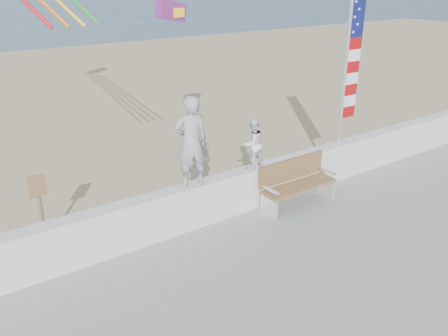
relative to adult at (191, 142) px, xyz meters
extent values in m
plane|color=#335166|center=(0.42, -2.00, -1.96)|extent=(220.00, 220.00, 0.00)
cube|color=tan|center=(0.42, 7.00, -1.92)|extent=(90.00, 40.00, 0.08)
cube|color=silver|center=(0.42, 0.00, -1.33)|extent=(30.00, 0.35, 0.90)
imported|color=#96969C|center=(0.00, 0.00, 0.00)|extent=(0.73, 0.57, 1.77)
imported|color=silver|center=(1.49, 0.00, -0.34)|extent=(0.56, 0.45, 1.08)
cube|color=olive|center=(2.37, -0.55, -1.34)|extent=(1.80, 0.50, 0.06)
cube|color=brown|center=(2.37, -0.28, -1.03)|extent=(1.80, 0.05, 0.50)
cube|color=silver|center=(1.52, -0.55, -1.58)|extent=(0.06, 0.50, 0.40)
cube|color=white|center=(1.52, -0.60, -1.18)|extent=(0.06, 0.45, 0.05)
cube|color=silver|center=(3.22, -0.55, -1.58)|extent=(0.06, 0.50, 0.40)
cube|color=white|center=(3.22, -0.60, -1.18)|extent=(0.06, 0.45, 0.05)
cylinder|color=white|center=(4.15, 0.00, 0.87)|extent=(0.08, 0.08, 3.50)
cube|color=#0F1451|center=(4.39, 0.00, 2.07)|extent=(0.44, 0.02, 0.95)
cube|color=#9E0A0C|center=(4.39, 0.00, -0.13)|extent=(0.44, 0.02, 0.26)
cube|color=white|center=(4.39, 0.00, 0.14)|extent=(0.44, 0.02, 0.26)
cube|color=#9E0A0C|center=(4.39, 0.00, 0.40)|extent=(0.44, 0.02, 0.26)
cube|color=white|center=(4.39, 0.00, 0.67)|extent=(0.44, 0.02, 0.26)
cube|color=#9E0A0C|center=(4.39, 0.00, 0.93)|extent=(0.44, 0.02, 0.26)
cube|color=white|center=(4.39, 0.00, 1.19)|extent=(0.44, 0.02, 0.26)
cube|color=#9E0A0C|center=(4.39, 0.00, 1.46)|extent=(0.44, 0.02, 0.26)
sphere|color=white|center=(4.27, -0.02, 1.72)|extent=(0.06, 0.06, 0.06)
sphere|color=white|center=(4.39, -0.02, 1.88)|extent=(0.06, 0.06, 0.06)
sphere|color=white|center=(4.27, -0.02, 2.04)|extent=(0.06, 0.06, 0.06)
sphere|color=white|center=(4.39, -0.02, 2.20)|extent=(0.06, 0.06, 0.06)
sphere|color=white|center=(4.27, -0.02, 2.36)|extent=(0.06, 0.06, 0.06)
cube|color=red|center=(1.43, 3.11, 2.11)|extent=(0.87, 0.37, 0.58)
cube|color=yellow|center=(1.58, 3.11, 2.06)|extent=(0.30, 0.22, 0.22)
cylinder|color=olive|center=(-2.61, 1.11, -1.28)|extent=(0.07, 0.07, 1.20)
cube|color=olive|center=(-2.61, 1.09, -0.63)|extent=(0.32, 0.03, 0.42)
camera|label=1|loc=(-4.36, -7.21, 2.93)|focal=38.00mm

